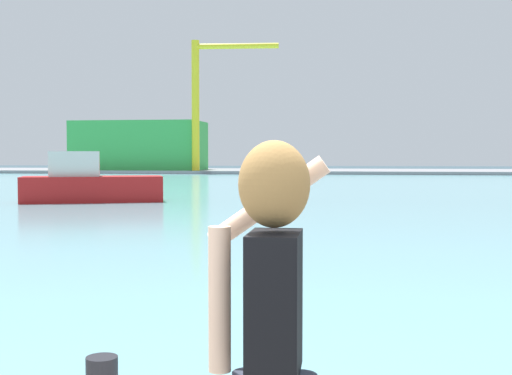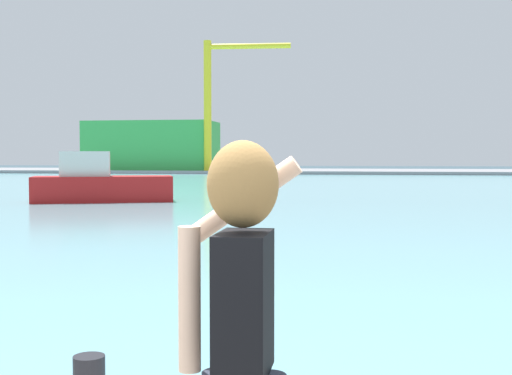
% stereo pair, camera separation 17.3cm
% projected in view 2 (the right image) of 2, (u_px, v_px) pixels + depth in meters
% --- Properties ---
extents(ground_plane, '(220.00, 220.00, 0.00)m').
position_uv_depth(ground_plane, '(351.00, 186.00, 51.89)').
color(ground_plane, '#334751').
extents(harbor_water, '(140.00, 100.00, 0.02)m').
position_uv_depth(harbor_water, '(352.00, 185.00, 53.86)').
color(harbor_water, '#6BA8B2').
rests_on(harbor_water, ground_plane).
extents(far_shore_dock, '(140.00, 20.00, 0.42)m').
position_uv_depth(far_shore_dock, '(358.00, 171.00, 93.28)').
color(far_shore_dock, gray).
rests_on(far_shore_dock, ground_plane).
extents(person_photographer, '(0.52, 0.55, 1.74)m').
position_uv_depth(person_photographer, '(241.00, 312.00, 2.67)').
color(person_photographer, '#2D3342').
rests_on(person_photographer, quay_promenade).
extents(boat_moored, '(7.18, 4.57, 2.51)m').
position_uv_depth(boat_moored, '(100.00, 184.00, 33.74)').
color(boat_moored, '#B21919').
rests_on(boat_moored, harbor_water).
extents(warehouse_left, '(17.46, 8.90, 6.68)m').
position_uv_depth(warehouse_left, '(152.00, 146.00, 94.29)').
color(warehouse_left, green).
rests_on(warehouse_left, far_shore_dock).
extents(port_crane, '(11.31, 1.62, 16.89)m').
position_uv_depth(port_crane, '(217.00, 92.00, 87.97)').
color(port_crane, yellow).
rests_on(port_crane, far_shore_dock).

